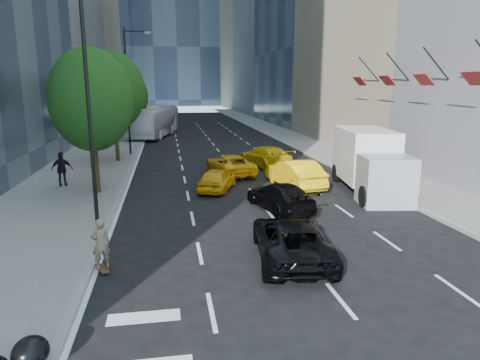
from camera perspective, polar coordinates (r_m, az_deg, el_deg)
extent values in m
plane|color=black|center=(15.47, 3.98, -9.08)|extent=(160.00, 160.00, 0.00)
cube|color=slate|center=(44.67, -16.78, 4.73)|extent=(6.00, 120.00, 0.15)
cube|color=slate|center=(46.32, 7.32, 5.42)|extent=(4.00, 120.00, 0.15)
cube|color=gray|center=(116.44, 3.33, 21.99)|extent=(20.00, 24.00, 50.00)
cylinder|color=black|center=(18.23, -19.60, 10.11)|extent=(0.16, 0.16, 10.00)
cylinder|color=black|center=(36.10, -14.80, 11.23)|extent=(0.16, 0.16, 10.00)
cylinder|color=black|center=(36.27, -13.74, 18.74)|extent=(1.80, 0.12, 0.12)
cube|color=#99998C|center=(36.22, -12.23, 18.66)|extent=(0.50, 0.22, 0.15)
cylinder|color=black|center=(23.60, -18.67, 2.17)|extent=(0.30, 0.30, 3.15)
ellipsoid|color=#15380F|center=(23.28, -19.23, 10.08)|extent=(4.20, 4.20, 5.25)
cylinder|color=black|center=(33.40, -16.12, 5.38)|extent=(0.30, 0.30, 3.38)
ellipsoid|color=#15380F|center=(33.18, -16.49, 11.36)|extent=(4.50, 4.50, 5.62)
cylinder|color=black|center=(46.30, -14.39, 7.04)|extent=(0.30, 0.30, 2.93)
ellipsoid|color=#15380F|center=(46.13, -14.59, 10.78)|extent=(3.90, 3.90, 4.88)
cylinder|color=black|center=(54.13, -12.94, 9.05)|extent=(0.14, 0.14, 5.20)
imported|color=black|center=(54.07, -13.03, 10.75)|extent=(2.48, 0.53, 1.00)
cube|color=#A22725|center=(22.76, 28.82, 11.79)|extent=(0.64, 1.30, 0.64)
cylinder|color=black|center=(26.41, 24.69, 13.92)|extent=(1.75, 0.08, 1.75)
cube|color=#A22725|center=(26.03, 23.30, 12.20)|extent=(0.64, 1.30, 0.64)
cylinder|color=black|center=(29.82, 20.29, 13.98)|extent=(1.75, 0.08, 1.75)
cube|color=#A22725|center=(29.48, 19.04, 12.44)|extent=(0.64, 1.30, 0.64)
cylinder|color=black|center=(33.36, 16.81, 13.97)|extent=(1.75, 0.08, 1.75)
cube|color=#A22725|center=(33.06, 15.68, 12.58)|extent=(0.64, 1.30, 0.64)
imported|color=#7C674E|center=(14.00, -18.05, -8.51)|extent=(0.69, 0.58, 1.62)
imported|color=black|center=(14.44, 6.90, -7.80)|extent=(2.88, 5.22, 1.38)
imported|color=black|center=(19.93, 5.35, -2.20)|extent=(2.75, 4.74, 1.29)
imported|color=#E8A00C|center=(23.61, -3.07, 0.13)|extent=(2.75, 4.03, 1.27)
imported|color=yellow|center=(24.52, 7.29, 0.91)|extent=(2.43, 5.09, 1.61)
imported|color=#FFAD0D|center=(27.71, -1.31, 2.04)|extent=(3.06, 5.10, 1.33)
imported|color=yellow|center=(30.65, 3.37, 3.18)|extent=(3.52, 5.47, 1.48)
imported|color=white|center=(50.03, -11.29, 7.73)|extent=(5.69, 12.93, 3.51)
cube|color=silver|center=(24.92, 16.27, 3.31)|extent=(3.18, 5.10, 2.81)
cube|color=gray|center=(21.76, 18.87, -0.09)|extent=(2.67, 2.41, 2.39)
cylinder|color=black|center=(21.18, 16.34, -2.14)|extent=(0.52, 1.08, 1.04)
cylinder|color=black|center=(21.93, 21.79, -2.04)|extent=(0.52, 1.08, 1.04)
cylinder|color=black|center=(26.45, 12.78, 0.91)|extent=(0.52, 1.08, 1.04)
cylinder|color=black|center=(27.05, 17.27, 0.91)|extent=(0.52, 1.08, 1.04)
imported|color=black|center=(25.88, -22.64, 1.34)|extent=(1.14, 0.50, 1.92)
ellipsoid|color=black|center=(10.13, -26.16, -19.92)|extent=(0.73, 0.80, 0.62)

